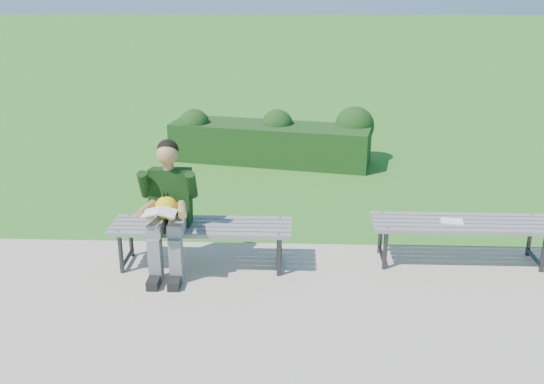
{
  "coord_description": "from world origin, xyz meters",
  "views": [
    {
      "loc": [
        0.24,
        -6.09,
        2.83
      ],
      "look_at": [
        0.01,
        -0.31,
        0.73
      ],
      "focal_mm": 40.0,
      "sensor_mm": 36.0,
      "label": 1
    }
  ],
  "objects_px": {
    "bench_left": "(202,230)",
    "hedge": "(276,139)",
    "seated_boy": "(168,205)",
    "paper_sheet": "(452,221)",
    "bench_right": "(461,226)"
  },
  "relations": [
    {
      "from": "bench_left",
      "to": "hedge",
      "type": "bearing_deg",
      "value": 80.67
    },
    {
      "from": "bench_left",
      "to": "seated_boy",
      "type": "bearing_deg",
      "value": -162.88
    },
    {
      "from": "hedge",
      "to": "paper_sheet",
      "type": "bearing_deg",
      "value": -61.91
    },
    {
      "from": "hedge",
      "to": "bench_right",
      "type": "relative_size",
      "value": 1.84
    },
    {
      "from": "hedge",
      "to": "paper_sheet",
      "type": "height_order",
      "value": "hedge"
    },
    {
      "from": "hedge",
      "to": "bench_left",
      "type": "bearing_deg",
      "value": -99.33
    },
    {
      "from": "bench_left",
      "to": "bench_right",
      "type": "relative_size",
      "value": 1.0
    },
    {
      "from": "bench_right",
      "to": "hedge",
      "type": "bearing_deg",
      "value": 119.32
    },
    {
      "from": "bench_left",
      "to": "seated_boy",
      "type": "height_order",
      "value": "seated_boy"
    },
    {
      "from": "bench_right",
      "to": "paper_sheet",
      "type": "relative_size",
      "value": 7.38
    },
    {
      "from": "bench_right",
      "to": "paper_sheet",
      "type": "distance_m",
      "value": 0.12
    },
    {
      "from": "hedge",
      "to": "seated_boy",
      "type": "height_order",
      "value": "seated_boy"
    },
    {
      "from": "hedge",
      "to": "bench_left",
      "type": "xyz_separation_m",
      "value": [
        -0.62,
        -3.75,
        0.05
      ]
    },
    {
      "from": "hedge",
      "to": "bench_right",
      "type": "xyz_separation_m",
      "value": [
        2.0,
        -3.56,
        0.05
      ]
    },
    {
      "from": "bench_right",
      "to": "seated_boy",
      "type": "xyz_separation_m",
      "value": [
        -2.92,
        -0.28,
        0.3
      ]
    }
  ]
}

